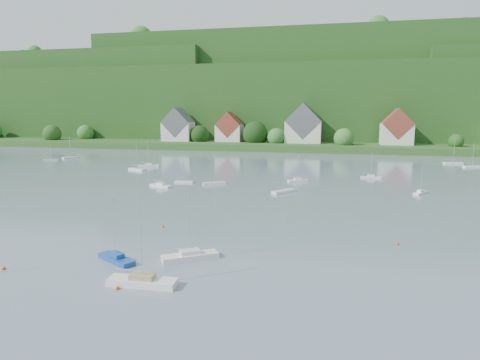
% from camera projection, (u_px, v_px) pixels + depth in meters
% --- Properties ---
extents(far_shore_strip, '(600.00, 60.00, 3.00)m').
position_uv_depth(far_shore_strip, '(294.00, 144.00, 204.70)').
color(far_shore_strip, '#284E1D').
rests_on(far_shore_strip, ground).
extents(forested_ridge, '(620.00, 181.22, 69.89)m').
position_uv_depth(forested_ridge, '(305.00, 102.00, 267.12)').
color(forested_ridge, '#143D13').
rests_on(forested_ridge, ground).
extents(village_building_0, '(14.00, 10.40, 16.00)m').
position_uv_depth(village_building_0, '(178.00, 127.00, 202.55)').
color(village_building_0, silver).
rests_on(village_building_0, far_shore_strip).
extents(village_building_1, '(12.00, 9.36, 14.00)m').
position_uv_depth(village_building_1, '(229.00, 129.00, 199.29)').
color(village_building_1, silver).
rests_on(village_building_1, far_shore_strip).
extents(village_building_2, '(16.00, 11.44, 18.00)m').
position_uv_depth(village_building_2, '(303.00, 127.00, 190.63)').
color(village_building_2, silver).
rests_on(village_building_2, far_shore_strip).
extents(village_building_3, '(13.00, 10.40, 15.50)m').
position_uv_depth(village_building_3, '(397.00, 130.00, 180.35)').
color(village_building_3, silver).
rests_on(village_building_3, far_shore_strip).
extents(near_sailboat_1, '(5.79, 4.27, 7.76)m').
position_uv_depth(near_sailboat_1, '(116.00, 258.00, 49.92)').
color(near_sailboat_1, '#1B4999').
rests_on(near_sailboat_1, ground).
extents(near_sailboat_2, '(7.25, 2.28, 9.69)m').
position_uv_depth(near_sailboat_2, '(142.00, 281.00, 43.08)').
color(near_sailboat_2, white).
rests_on(near_sailboat_2, ground).
extents(near_sailboat_3, '(6.73, 5.29, 9.16)m').
position_uv_depth(near_sailboat_3, '(190.00, 256.00, 50.63)').
color(near_sailboat_3, white).
rests_on(near_sailboat_3, ground).
extents(mooring_buoy_0, '(0.44, 0.44, 0.44)m').
position_uv_depth(mooring_buoy_0, '(117.00, 289.00, 42.23)').
color(mooring_buoy_0, '#E75414').
rests_on(mooring_buoy_0, ground).
extents(mooring_buoy_2, '(0.44, 0.44, 0.44)m').
position_uv_depth(mooring_buoy_2, '(397.00, 245.00, 56.18)').
color(mooring_buoy_2, '#E75414').
rests_on(mooring_buoy_2, ground).
extents(mooring_buoy_3, '(0.41, 0.41, 0.41)m').
position_uv_depth(mooring_buoy_3, '(163.00, 227.00, 64.65)').
color(mooring_buoy_3, '#E75414').
rests_on(mooring_buoy_3, ground).
extents(mooring_buoy_5, '(0.45, 0.45, 0.45)m').
position_uv_depth(mooring_buoy_5, '(4.00, 269.00, 47.49)').
color(mooring_buoy_5, '#E75414').
rests_on(mooring_buoy_5, ground).
extents(far_sailboat_cluster, '(186.61, 65.55, 8.71)m').
position_uv_depth(far_sailboat_cluster, '(318.00, 173.00, 118.07)').
color(far_sailboat_cluster, white).
rests_on(far_sailboat_cluster, ground).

